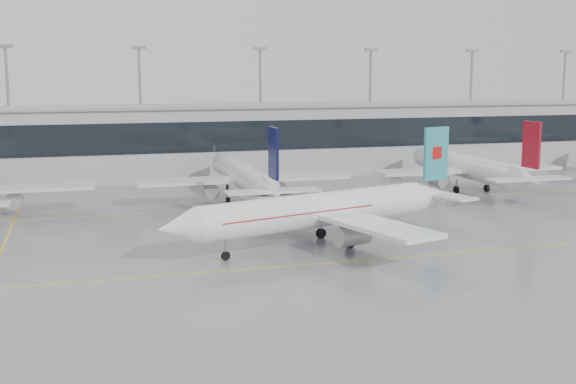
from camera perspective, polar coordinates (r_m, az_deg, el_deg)
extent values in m
plane|color=gray|center=(69.31, 2.79, -5.65)|extent=(320.00, 320.00, 0.00)
cube|color=gold|center=(69.30, 2.79, -5.65)|extent=(120.00, 0.25, 0.01)
cube|color=gold|center=(97.45, -2.97, -1.23)|extent=(120.00, 0.25, 0.01)
cube|color=gold|center=(80.67, -21.62, -4.15)|extent=(0.25, 60.00, 0.01)
cube|color=#A1A1A5|center=(127.69, -6.32, 3.99)|extent=(180.00, 15.00, 12.00)
cube|color=black|center=(120.15, -5.70, 4.37)|extent=(180.00, 0.20, 5.00)
cube|color=gray|center=(127.25, -6.37, 6.77)|extent=(182.00, 16.00, 0.40)
cylinder|color=gray|center=(131.86, -21.17, 5.76)|extent=(0.50, 0.50, 22.00)
cube|color=gray|center=(131.74, -21.46, 10.67)|extent=(2.40, 1.00, 0.60)
cylinder|color=gray|center=(131.85, -11.55, 6.20)|extent=(0.50, 0.50, 22.00)
cube|color=gray|center=(131.73, -11.72, 11.11)|extent=(2.40, 1.00, 0.60)
cylinder|color=gray|center=(135.47, -2.19, 6.47)|extent=(0.50, 0.50, 22.00)
cube|color=gray|center=(135.35, -2.22, 11.25)|extent=(2.40, 1.00, 0.60)
cylinder|color=gray|center=(142.43, 6.49, 6.56)|extent=(0.50, 0.50, 22.00)
cube|color=gray|center=(142.31, 6.57, 11.11)|extent=(2.40, 1.00, 0.60)
cylinder|color=gray|center=(152.27, 14.20, 6.52)|extent=(0.50, 0.50, 22.00)
cube|color=gray|center=(152.17, 14.37, 10.77)|extent=(2.40, 1.00, 0.60)
cylinder|color=gray|center=(164.49, 20.86, 6.39)|extent=(0.50, 0.50, 22.00)
cube|color=gray|center=(164.39, 21.10, 10.32)|extent=(2.40, 1.00, 0.60)
cylinder|color=white|center=(75.27, 2.25, -1.44)|extent=(27.41, 11.44, 3.61)
cone|color=white|center=(67.55, -8.74, -2.81)|extent=(4.88, 4.62, 3.61)
cone|color=white|center=(85.79, 11.32, -0.27)|extent=(6.41, 5.08, 3.61)
cube|color=white|center=(76.21, 3.17, -1.62)|extent=(13.44, 30.01, 0.45)
cube|color=white|center=(85.88, 11.42, -0.06)|extent=(6.01, 11.79, 0.25)
cube|color=teal|center=(85.39, 11.62, 2.99)|extent=(3.55, 1.38, 6.16)
cylinder|color=#9B9B9C|center=(72.49, 5.09, -3.43)|extent=(4.05, 3.05, 2.10)
cylinder|color=#9B9B9C|center=(80.07, 0.84, -2.16)|extent=(4.05, 3.05, 2.10)
cylinder|color=gray|center=(70.28, -4.96, -4.42)|extent=(0.20, 0.20, 1.57)
cylinder|color=black|center=(70.47, -4.95, -5.04)|extent=(0.95, 0.55, 0.90)
cylinder|color=gray|center=(75.21, 4.95, -3.42)|extent=(0.24, 0.24, 1.57)
cylinder|color=black|center=(75.39, 4.94, -4.00)|extent=(1.18, 0.75, 1.10)
cylinder|color=gray|center=(79.26, 2.63, -2.73)|extent=(0.24, 0.24, 1.57)
cylinder|color=black|center=(79.43, 2.62, -3.28)|extent=(1.18, 0.75, 1.10)
cube|color=#B70F0F|center=(85.38, 11.62, 3.06)|extent=(1.47, 0.84, 1.40)
cube|color=#B70F0F|center=(73.56, 0.35, -1.53)|extent=(18.28, 8.71, 0.12)
cylinder|color=#9B9B9C|center=(98.89, -20.83, -0.57)|extent=(2.10, 3.60, 2.10)
cylinder|color=silver|center=(101.64, -3.64, 1.38)|extent=(3.59, 27.36, 3.59)
cone|color=silver|center=(116.86, -5.33, 2.41)|extent=(3.59, 4.00, 3.59)
cone|color=silver|center=(85.82, -1.22, -0.10)|extent=(3.59, 5.60, 3.59)
cube|color=silver|center=(100.25, -3.45, 1.04)|extent=(29.64, 5.00, 0.45)
cube|color=silver|center=(85.58, -1.19, 0.07)|extent=(11.40, 2.80, 0.25)
cube|color=#090B34|center=(84.76, -1.16, 3.09)|extent=(0.35, 3.60, 6.12)
cylinder|color=#9B9B9C|center=(100.02, -6.18, 0.11)|extent=(2.10, 3.60, 2.10)
cylinder|color=#9B9B9C|center=(102.11, -0.87, 0.36)|extent=(2.10, 3.60, 2.10)
cylinder|color=gray|center=(112.35, -4.82, 0.81)|extent=(0.20, 0.20, 1.56)
cylinder|color=black|center=(112.47, -4.81, 0.42)|extent=(0.30, 0.90, 0.90)
cylinder|color=gray|center=(99.07, -4.77, -0.29)|extent=(0.24, 0.24, 1.56)
cylinder|color=black|center=(99.20, -4.77, -0.74)|extent=(0.45, 1.10, 1.10)
cylinder|color=gray|center=(100.21, -1.86, -0.15)|extent=(0.24, 0.24, 1.56)
cylinder|color=black|center=(100.35, -1.86, -0.59)|extent=(0.45, 1.10, 1.10)
cylinder|color=silver|center=(114.42, 13.74, 2.03)|extent=(3.59, 27.36, 3.59)
cone|color=silver|center=(128.13, 10.24, 2.92)|extent=(3.59, 4.00, 3.59)
cone|color=silver|center=(100.63, 18.41, 0.83)|extent=(3.59, 5.60, 3.59)
cube|color=silver|center=(113.19, 14.11, 1.74)|extent=(29.64, 5.00, 0.45)
cube|color=silver|center=(100.43, 18.48, 0.98)|extent=(11.40, 2.80, 0.25)
cube|color=maroon|center=(99.73, 18.68, 3.55)|extent=(0.35, 3.60, 6.12)
cylinder|color=#9B9B9C|center=(111.49, 11.81, 0.93)|extent=(2.10, 3.60, 2.10)
cylinder|color=#9B9B9C|center=(116.29, 16.00, 1.11)|extent=(2.10, 3.60, 2.10)
cylinder|color=gray|center=(124.03, 11.24, 1.48)|extent=(0.20, 0.20, 1.56)
cylinder|color=black|center=(124.14, 11.22, 1.13)|extent=(0.30, 0.90, 0.90)
cylinder|color=gray|center=(111.33, 13.17, 0.57)|extent=(0.24, 0.24, 1.56)
cylinder|color=black|center=(111.45, 13.15, 0.17)|extent=(0.45, 1.10, 1.10)
cylinder|color=gray|center=(113.96, 15.45, 0.68)|extent=(0.24, 0.24, 1.56)
cylinder|color=black|center=(114.08, 15.43, 0.29)|extent=(0.45, 1.10, 1.10)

